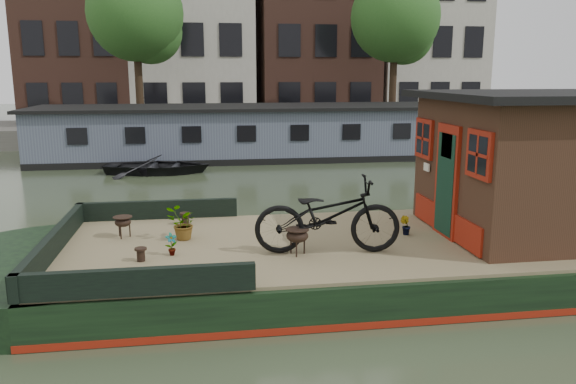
{
  "coord_description": "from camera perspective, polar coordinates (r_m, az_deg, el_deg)",
  "views": [
    {
      "loc": [
        -3.62,
        -8.74,
        3.37
      ],
      "look_at": [
        -2.2,
        0.5,
        1.39
      ],
      "focal_mm": 35.0,
      "sensor_mm": 36.0,
      "label": 1
    }
  ],
  "objects": [
    {
      "name": "ground",
      "position": [
        10.04,
        13.1,
        -8.0
      ],
      "size": [
        120.0,
        120.0,
        0.0
      ],
      "primitive_type": "plane",
      "color": "#323C26",
      "rests_on": "ground"
    },
    {
      "name": "houseboat_hull",
      "position": [
        9.55,
        5.67,
        -7.04
      ],
      "size": [
        14.01,
        4.02,
        0.6
      ],
      "color": "black",
      "rests_on": "ground"
    },
    {
      "name": "houseboat_deck",
      "position": [
        9.85,
        13.27,
        -4.57
      ],
      "size": [
        11.8,
        3.8,
        0.05
      ],
      "primitive_type": "cube",
      "color": "#78684A",
      "rests_on": "houseboat_hull"
    },
    {
      "name": "bow_bulwark",
      "position": [
        9.22,
        -17.46,
        -4.65
      ],
      "size": [
        3.0,
        4.0,
        0.35
      ],
      "color": "black",
      "rests_on": "houseboat_deck"
    },
    {
      "name": "cabin",
      "position": [
        10.6,
        24.65,
        2.75
      ],
      "size": [
        4.0,
        3.5,
        2.42
      ],
      "color": "#341F14",
      "rests_on": "houseboat_deck"
    },
    {
      "name": "bicycle",
      "position": [
        8.63,
        4.04,
        -2.38
      ],
      "size": [
        2.31,
        1.01,
        1.18
      ],
      "primitive_type": "imported",
      "rotation": [
        0.0,
        0.0,
        1.47
      ],
      "color": "black",
      "rests_on": "houseboat_deck"
    },
    {
      "name": "potted_plant_a",
      "position": [
        8.75,
        -11.77,
        -5.22
      ],
      "size": [
        0.22,
        0.19,
        0.35
      ],
      "primitive_type": "imported",
      "rotation": [
        0.0,
        0.0,
        0.4
      ],
      "color": "brown",
      "rests_on": "houseboat_deck"
    },
    {
      "name": "potted_plant_b",
      "position": [
        9.87,
        11.83,
        -3.34
      ],
      "size": [
        0.23,
        0.23,
        0.32
      ],
      "primitive_type": "imported",
      "rotation": [
        0.0,
        0.0,
        2.33
      ],
      "color": "brown",
      "rests_on": "houseboat_deck"
    },
    {
      "name": "potted_plant_c",
      "position": [
        9.5,
        -10.69,
        -3.2
      ],
      "size": [
        0.64,
        0.61,
        0.55
      ],
      "primitive_type": "imported",
      "rotation": [
        0.0,
        0.0,
        3.64
      ],
      "color": "brown",
      "rests_on": "houseboat_deck"
    },
    {
      "name": "brazier_front",
      "position": [
        8.6,
        0.95,
        -5.07
      ],
      "size": [
        0.43,
        0.43,
        0.41
      ],
      "primitive_type": null,
      "rotation": [
        0.0,
        0.0,
        0.14
      ],
      "color": "black",
      "rests_on": "houseboat_deck"
    },
    {
      "name": "brazier_rear",
      "position": [
        9.89,
        -16.4,
        -3.43
      ],
      "size": [
        0.4,
        0.4,
        0.36
      ],
      "primitive_type": null,
      "rotation": [
        0.0,
        0.0,
        -0.21
      ],
      "color": "black",
      "rests_on": "houseboat_deck"
    },
    {
      "name": "bollard_port",
      "position": [
        10.46,
        -10.39,
        -2.69
      ],
      "size": [
        0.2,
        0.2,
        0.23
      ],
      "primitive_type": "cylinder",
      "color": "black",
      "rests_on": "houseboat_deck"
    },
    {
      "name": "bollard_stbd",
      "position": [
        8.61,
        -14.72,
        -6.16
      ],
      "size": [
        0.18,
        0.18,
        0.2
      ],
      "primitive_type": "cylinder",
      "color": "black",
      "rests_on": "houseboat_deck"
    },
    {
      "name": "dinghy",
      "position": [
        19.88,
        -13.11,
        2.94
      ],
      "size": [
        3.87,
        2.99,
        0.74
      ],
      "primitive_type": "imported",
      "rotation": [
        0.0,
        0.0,
        1.44
      ],
      "color": "black",
      "rests_on": "ground"
    },
    {
      "name": "far_houseboat",
      "position": [
        23.15,
        0.34,
        5.98
      ],
      "size": [
        20.4,
        4.4,
        2.11
      ],
      "color": "#515C6D",
      "rests_on": "ground"
    },
    {
      "name": "quay",
      "position": [
        29.61,
        -1.65,
        6.27
      ],
      "size": [
        60.0,
        6.0,
        0.9
      ],
      "primitive_type": "cube",
      "color": "#47443F",
      "rests_on": "ground"
    },
    {
      "name": "tree_left",
      "position": [
        28.06,
        -14.91,
        16.71
      ],
      "size": [
        4.4,
        4.4,
        7.4
      ],
      "color": "#332316",
      "rests_on": "quay"
    },
    {
      "name": "tree_right",
      "position": [
        29.58,
        11.06,
        16.62
      ],
      "size": [
        4.4,
        4.4,
        7.4
      ],
      "color": "#332316",
      "rests_on": "quay"
    }
  ]
}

